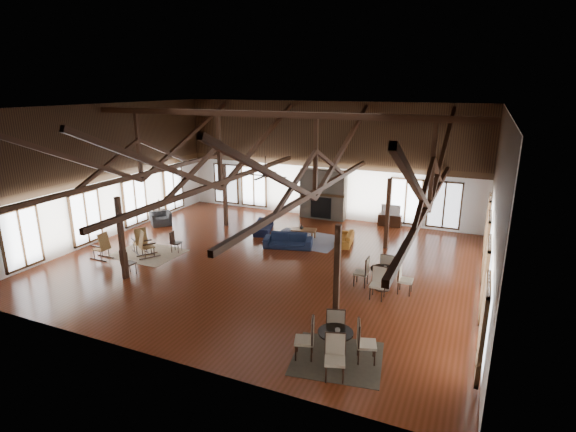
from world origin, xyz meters
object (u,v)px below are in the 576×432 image
at_px(sofa_navy_left, 264,226).
at_px(cafe_table_far, 383,275).
at_px(sofa_navy_front, 288,241).
at_px(tv_console, 390,220).
at_px(armchair, 161,219).
at_px(coffee_table, 304,230).
at_px(sofa_orange, 345,238).
at_px(cafe_table_near, 335,340).

distance_m(sofa_navy_left, cafe_table_far, 7.72).
relative_size(sofa_navy_front, tv_console, 1.82).
xyz_separation_m(sofa_navy_left, cafe_table_far, (6.59, -4.02, 0.26)).
relative_size(sofa_navy_front, armchair, 2.09).
height_order(coffee_table, cafe_table_far, cafe_table_far).
bearing_deg(coffee_table, sofa_navy_left, 166.56).
xyz_separation_m(sofa_navy_front, sofa_orange, (2.10, 1.47, -0.06)).
bearing_deg(coffee_table, cafe_table_far, -51.54).
relative_size(coffee_table, cafe_table_far, 0.61).
relative_size(sofa_orange, coffee_table, 1.37).
xyz_separation_m(sofa_navy_front, sofa_navy_left, (-1.94, 1.51, -0.04)).
distance_m(armchair, cafe_table_near, 13.84).
height_order(sofa_navy_front, armchair, armchair).
height_order(sofa_orange, armchair, armchair).
relative_size(sofa_navy_front, sofa_navy_left, 1.15).
distance_m(sofa_navy_front, sofa_navy_left, 2.46).
distance_m(sofa_navy_left, armchair, 5.35).
height_order(coffee_table, armchair, armchair).
xyz_separation_m(cafe_table_far, tv_console, (-1.24, 7.40, -0.24)).
bearing_deg(sofa_navy_left, armchair, 84.89).
distance_m(armchair, tv_console, 11.49).
bearing_deg(sofa_navy_front, cafe_table_near, -72.85).
bearing_deg(coffee_table, sofa_orange, -8.33).
xyz_separation_m(sofa_navy_left, coffee_table, (2.12, -0.11, 0.11)).
distance_m(sofa_navy_left, sofa_orange, 4.04).
distance_m(sofa_navy_left, tv_console, 6.33).
bearing_deg(coffee_table, sofa_navy_front, -107.56).
distance_m(sofa_orange, armchair, 9.34).
bearing_deg(sofa_navy_front, tv_console, 40.33).
height_order(sofa_navy_left, coffee_table, sofa_navy_left).
xyz_separation_m(sofa_orange, armchair, (-9.28, -1.04, 0.08)).
bearing_deg(cafe_table_near, armchair, 147.03).
distance_m(sofa_navy_left, coffee_table, 2.12).
bearing_deg(armchair, sofa_navy_left, -38.04).
bearing_deg(tv_console, coffee_table, -132.77).
xyz_separation_m(coffee_table, armchair, (-7.35, -0.97, -0.06)).
bearing_deg(sofa_navy_left, sofa_orange, -107.35).
xyz_separation_m(sofa_navy_front, tv_console, (3.41, 4.89, -0.02)).
bearing_deg(cafe_table_near, cafe_table_far, 87.26).
xyz_separation_m(sofa_orange, cafe_table_near, (2.33, -8.57, 0.30)).
relative_size(sofa_orange, cafe_table_near, 0.78).
height_order(armchair, cafe_table_near, cafe_table_near).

